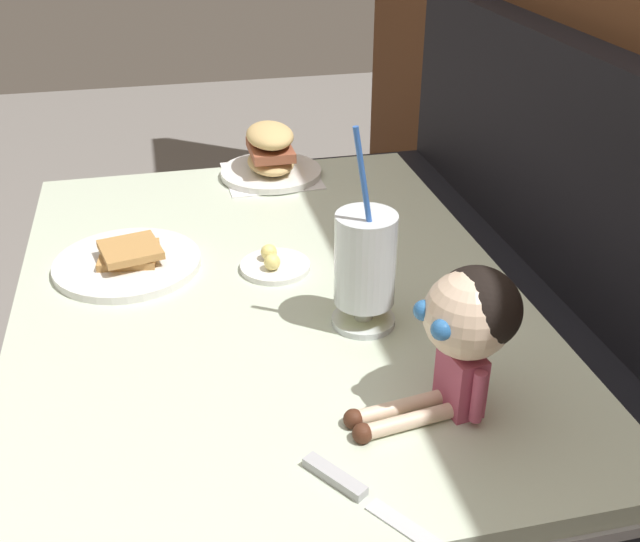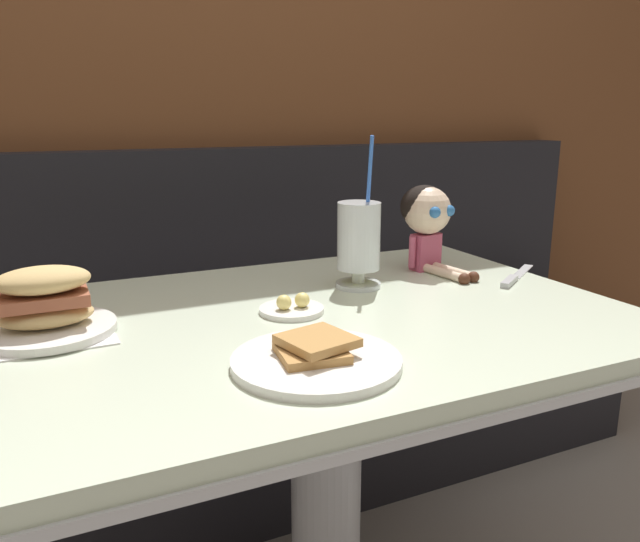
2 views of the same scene
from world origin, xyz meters
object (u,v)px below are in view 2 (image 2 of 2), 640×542
object	(u,v)px
butter_saucer	(292,308)
seated_doll	(427,215)
milkshake_glass	(359,240)
sandwich_plate	(45,308)
butter_knife	(513,279)
toast_plate	(316,358)

from	to	relation	value
butter_saucer	seated_doll	xyz separation A→B (m)	(0.41, 0.17, 0.12)
milkshake_glass	seated_doll	xyz separation A→B (m)	(0.21, 0.07, 0.03)
sandwich_plate	butter_knife	xyz separation A→B (m)	(0.94, -0.06, -0.04)
butter_saucer	butter_knife	bearing A→B (deg)	0.35
milkshake_glass	butter_knife	bearing A→B (deg)	-16.68
milkshake_glass	butter_saucer	distance (m)	0.24
butter_saucer	butter_knife	world-z (taller)	butter_saucer
milkshake_glass	butter_saucer	world-z (taller)	milkshake_glass
sandwich_plate	seated_doll	size ratio (longest dim) A/B	0.98
milkshake_glass	sandwich_plate	bearing A→B (deg)	-176.29
sandwich_plate	milkshake_glass	bearing A→B (deg)	3.71
milkshake_glass	toast_plate	bearing A→B (deg)	-126.65
milkshake_glass	butter_saucer	xyz separation A→B (m)	(-0.19, -0.10, -0.09)
seated_doll	milkshake_glass	bearing A→B (deg)	-162.87
butter_knife	sandwich_plate	bearing A→B (deg)	176.31
butter_saucer	butter_knife	distance (m)	0.53
sandwich_plate	seated_doll	distance (m)	0.83
toast_plate	butter_saucer	size ratio (longest dim) A/B	2.08
toast_plate	milkshake_glass	world-z (taller)	milkshake_glass
sandwich_plate	butter_knife	bearing A→B (deg)	-3.69
butter_saucer	toast_plate	bearing A→B (deg)	-104.54
toast_plate	seated_doll	distance (m)	0.64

